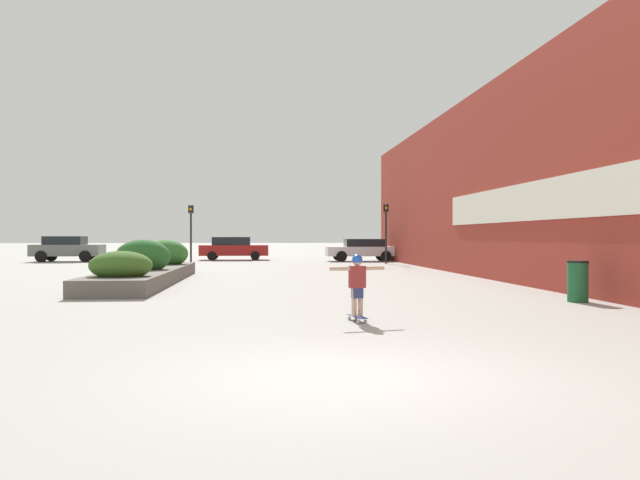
% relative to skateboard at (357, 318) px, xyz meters
% --- Properties ---
extents(ground_plane, '(300.00, 300.00, 0.00)m').
position_rel_skateboard_xyz_m(ground_plane, '(-0.73, -4.56, -0.07)').
color(ground_plane, '#A3A099').
extents(building_wall_right, '(0.67, 41.77, 7.28)m').
position_rel_skateboard_xyz_m(building_wall_right, '(6.84, 10.91, 3.56)').
color(building_wall_right, maroon).
rests_on(building_wall_right, ground_plane).
extents(planter_box, '(2.04, 11.37, 1.48)m').
position_rel_skateboard_xyz_m(planter_box, '(-5.71, 10.41, 0.44)').
color(planter_box, '#605B54').
rests_on(planter_box, ground_plane).
extents(skateboard, '(0.31, 0.71, 0.10)m').
position_rel_skateboard_xyz_m(skateboard, '(0.00, 0.00, 0.00)').
color(skateboard, navy).
rests_on(skateboard, ground_plane).
extents(skateboarder, '(1.06, 0.30, 1.15)m').
position_rel_skateboard_xyz_m(skateboarder, '(0.00, 0.00, 0.72)').
color(skateboarder, tan).
rests_on(skateboarder, skateboard).
extents(trash_bin, '(0.51, 0.51, 1.00)m').
position_rel_skateboard_xyz_m(trash_bin, '(5.83, 2.93, 0.43)').
color(trash_bin, '#1E5B33').
rests_on(trash_bin, ground_plane).
extents(car_leftmost, '(4.25, 2.06, 1.60)m').
position_rel_skateboard_xyz_m(car_leftmost, '(-14.09, 29.19, 0.78)').
color(car_leftmost, slate).
rests_on(car_leftmost, ground_plane).
extents(car_center_left, '(4.56, 1.95, 1.43)m').
position_rel_skateboard_xyz_m(car_center_left, '(4.62, 28.20, 0.70)').
color(car_center_left, silver).
rests_on(car_center_left, ground_plane).
extents(car_center_right, '(4.59, 1.98, 1.55)m').
position_rel_skateboard_xyz_m(car_center_right, '(-3.74, 31.07, 0.73)').
color(car_center_right, maroon).
rests_on(car_center_right, ground_plane).
extents(traffic_light_left, '(0.28, 0.30, 3.36)m').
position_rel_skateboard_xyz_m(traffic_light_left, '(-5.83, 24.35, 2.23)').
color(traffic_light_left, black).
rests_on(traffic_light_left, ground_plane).
extents(traffic_light_right, '(0.28, 0.30, 3.49)m').
position_rel_skateboard_xyz_m(traffic_light_right, '(5.40, 24.37, 2.30)').
color(traffic_light_right, black).
rests_on(traffic_light_right, ground_plane).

